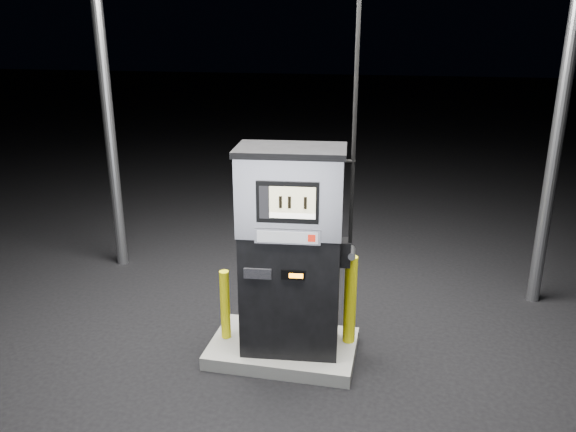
# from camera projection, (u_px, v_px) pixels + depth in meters

# --- Properties ---
(ground) EXTENTS (80.00, 80.00, 0.00)m
(ground) POSITION_uv_depth(u_px,v_px,m) (283.00, 354.00, 6.29)
(ground) COLOR black
(ground) RESTS_ON ground
(pump_island) EXTENTS (1.60, 1.00, 0.15)m
(pump_island) POSITION_uv_depth(u_px,v_px,m) (283.00, 348.00, 6.27)
(pump_island) COLOR slate
(pump_island) RESTS_ON ground
(fuel_dispenser) EXTENTS (1.25, 0.76, 4.60)m
(fuel_dispenser) POSITION_uv_depth(u_px,v_px,m) (291.00, 250.00, 5.82)
(fuel_dispenser) COLOR black
(fuel_dispenser) RESTS_ON pump_island
(bollard_left) EXTENTS (0.12, 0.12, 0.81)m
(bollard_left) POSITION_uv_depth(u_px,v_px,m) (225.00, 305.00, 6.23)
(bollard_left) COLOR #FFF50E
(bollard_left) RESTS_ON pump_island
(bollard_right) EXTENTS (0.18, 0.18, 1.01)m
(bollard_right) POSITION_uv_depth(u_px,v_px,m) (350.00, 300.00, 6.12)
(bollard_right) COLOR #FFF50E
(bollard_right) RESTS_ON pump_island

